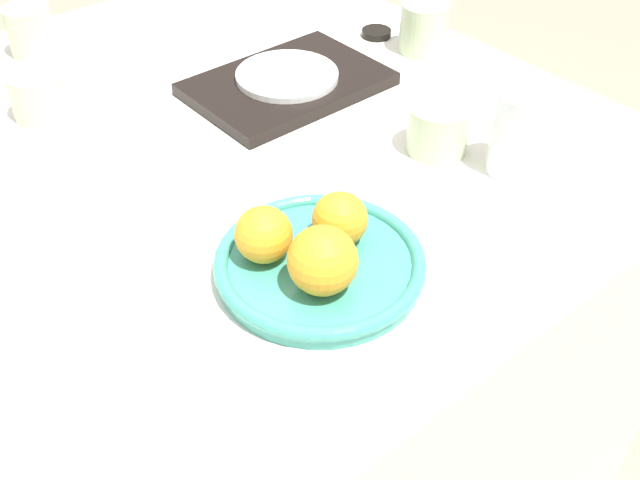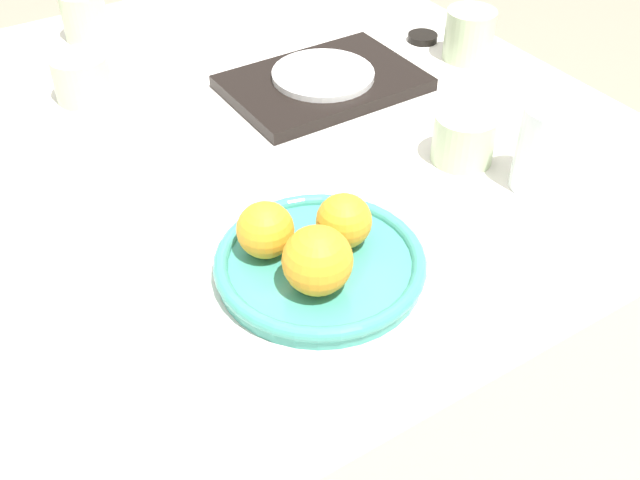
# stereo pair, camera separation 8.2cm
# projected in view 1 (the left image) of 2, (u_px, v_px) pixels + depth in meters

# --- Properties ---
(ground_plane) EXTENTS (12.00, 12.00, 0.00)m
(ground_plane) POSITION_uv_depth(u_px,v_px,m) (217.00, 461.00, 1.52)
(ground_plane) COLOR gray
(table) EXTENTS (1.21, 1.08, 0.74)m
(table) POSITION_uv_depth(u_px,v_px,m) (198.00, 337.00, 1.28)
(table) COLOR silver
(table) RESTS_ON ground_plane
(fruit_platter) EXTENTS (0.24, 0.24, 0.03)m
(fruit_platter) POSITION_uv_depth(u_px,v_px,m) (320.00, 264.00, 0.85)
(fruit_platter) COLOR teal
(fruit_platter) RESTS_ON table
(orange_0) EXTENTS (0.08, 0.08, 0.08)m
(orange_0) POSITION_uv_depth(u_px,v_px,m) (323.00, 260.00, 0.79)
(orange_0) COLOR orange
(orange_0) RESTS_ON fruit_platter
(orange_1) EXTENTS (0.06, 0.06, 0.06)m
(orange_1) POSITION_uv_depth(u_px,v_px,m) (340.00, 219.00, 0.85)
(orange_1) COLOR orange
(orange_1) RESTS_ON fruit_platter
(orange_2) EXTENTS (0.07, 0.07, 0.07)m
(orange_2) POSITION_uv_depth(u_px,v_px,m) (264.00, 235.00, 0.83)
(orange_2) COLOR orange
(orange_2) RESTS_ON fruit_platter
(water_glass) EXTENTS (0.08, 0.08, 0.12)m
(water_glass) POSITION_uv_depth(u_px,v_px,m) (520.00, 133.00, 0.98)
(water_glass) COLOR silver
(water_glass) RESTS_ON table
(serving_tray) EXTENTS (0.30, 0.20, 0.02)m
(serving_tray) POSITION_uv_depth(u_px,v_px,m) (287.00, 84.00, 1.18)
(serving_tray) COLOR black
(serving_tray) RESTS_ON table
(side_plate) EXTENTS (0.16, 0.16, 0.01)m
(side_plate) POSITION_uv_depth(u_px,v_px,m) (287.00, 75.00, 1.17)
(side_plate) COLOR white
(side_plate) RESTS_ON serving_tray
(cup_0) EXTENTS (0.08, 0.08, 0.08)m
(cup_0) POSITION_uv_depth(u_px,v_px,m) (30.00, 31.00, 1.25)
(cup_0) COLOR #B7CC9E
(cup_0) RESTS_ON table
(cup_1) EXTENTS (0.09, 0.09, 0.07)m
(cup_1) POSITION_uv_depth(u_px,v_px,m) (40.00, 94.00, 1.10)
(cup_1) COLOR #B7CC9E
(cup_1) RESTS_ON table
(cup_2) EXTENTS (0.08, 0.08, 0.07)m
(cup_2) POSITION_uv_depth(u_px,v_px,m) (438.00, 129.00, 1.03)
(cup_2) COLOR #B7CC9E
(cup_2) RESTS_ON table
(cup_3) EXTENTS (0.08, 0.08, 0.08)m
(cup_3) POSITION_uv_depth(u_px,v_px,m) (422.00, 27.00, 1.26)
(cup_3) COLOR #B7CC9E
(cup_3) RESTS_ON table
(soy_dish) EXTENTS (0.05, 0.05, 0.01)m
(soy_dish) POSITION_uv_depth(u_px,v_px,m) (376.00, 33.00, 1.33)
(soy_dish) COLOR black
(soy_dish) RESTS_ON table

